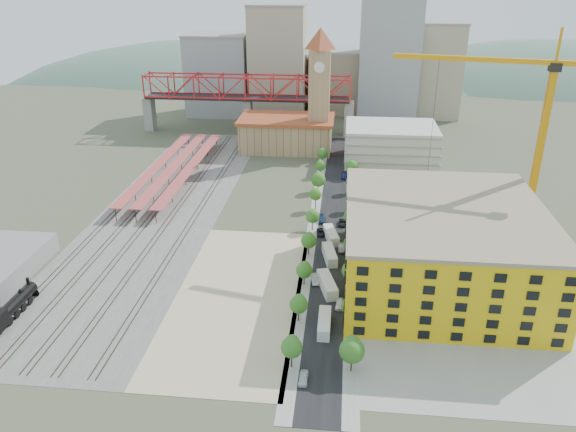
# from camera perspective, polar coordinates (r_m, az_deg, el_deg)

# --- Properties ---
(ground) EXTENTS (400.00, 400.00, 0.00)m
(ground) POSITION_cam_1_polar(r_m,az_deg,el_deg) (155.64, -1.51, -2.05)
(ground) COLOR #474C38
(ground) RESTS_ON ground
(ballast_strip) EXTENTS (36.00, 165.00, 0.06)m
(ballast_strip) POSITION_cam_1_polar(r_m,az_deg,el_deg) (178.92, -12.29, 0.97)
(ballast_strip) COLOR #605E59
(ballast_strip) RESTS_ON ground
(dirt_lot) EXTENTS (28.00, 67.00, 0.06)m
(dirt_lot) POSITION_cam_1_polar(r_m,az_deg,el_deg) (128.98, -5.09, -8.05)
(dirt_lot) COLOR tan
(dirt_lot) RESTS_ON ground
(street_asphalt) EXTENTS (12.00, 170.00, 0.06)m
(street_asphalt) POSITION_cam_1_polar(r_m,az_deg,el_deg) (168.14, 4.56, -0.06)
(street_asphalt) COLOR black
(street_asphalt) RESTS_ON ground
(sidewalk_west) EXTENTS (3.00, 170.00, 0.04)m
(sidewalk_west) POSITION_cam_1_polar(r_m,az_deg,el_deg) (168.31, 2.69, 0.02)
(sidewalk_west) COLOR gray
(sidewalk_west) RESTS_ON ground
(sidewalk_east) EXTENTS (3.00, 170.00, 0.04)m
(sidewalk_east) POSITION_cam_1_polar(r_m,az_deg,el_deg) (168.15, 6.44, -0.14)
(sidewalk_east) COLOR gray
(sidewalk_east) RESTS_ON ground
(construction_pad) EXTENTS (50.00, 90.00, 0.06)m
(construction_pad) POSITION_cam_1_polar(r_m,az_deg,el_deg) (139.38, 16.18, -6.38)
(construction_pad) COLOR gray
(construction_pad) RESTS_ON ground
(rail_tracks) EXTENTS (26.56, 160.00, 0.18)m
(rail_tracks) POSITION_cam_1_polar(r_m,az_deg,el_deg) (179.43, -12.84, 1.02)
(rail_tracks) COLOR #382B23
(rail_tracks) RESTS_ON ground
(platform_canopies) EXTENTS (16.00, 80.00, 4.12)m
(platform_canopies) POSITION_cam_1_polar(r_m,az_deg,el_deg) (203.49, -11.44, 5.06)
(platform_canopies) COLOR #B44645
(platform_canopies) RESTS_ON ground
(station_hall) EXTENTS (38.00, 24.00, 13.10)m
(station_hall) POSITION_cam_1_polar(r_m,az_deg,el_deg) (230.32, -0.15, 8.43)
(station_hall) COLOR tan
(station_hall) RESTS_ON ground
(clock_tower) EXTENTS (12.00, 12.00, 52.00)m
(clock_tower) POSITION_cam_1_polar(r_m,az_deg,el_deg) (222.49, 3.22, 13.67)
(clock_tower) COLOR tan
(clock_tower) RESTS_ON ground
(parking_garage) EXTENTS (34.00, 26.00, 14.00)m
(parking_garage) POSITION_cam_1_polar(r_m,az_deg,el_deg) (218.18, 10.37, 7.25)
(parking_garage) COLOR silver
(parking_garage) RESTS_ON ground
(truss_bridge) EXTENTS (94.00, 9.60, 25.60)m
(truss_bridge) POSITION_cam_1_polar(r_m,az_deg,el_deg) (252.43, -4.21, 12.59)
(truss_bridge) COLOR gray
(truss_bridge) RESTS_ON ground
(construction_building) EXTENTS (44.60, 50.60, 18.80)m
(construction_building) POSITION_cam_1_polar(r_m,az_deg,el_deg) (134.50, 15.38, -2.89)
(construction_building) COLOR yellow
(construction_building) RESTS_ON ground
(street_trees) EXTENTS (15.40, 124.40, 8.00)m
(street_trees) POSITION_cam_1_polar(r_m,az_deg,el_deg) (159.06, 4.45, -1.52)
(street_trees) COLOR #2B601D
(street_trees) RESTS_ON ground
(skyline) EXTENTS (133.00, 46.00, 60.00)m
(skyline) POSITION_cam_1_polar(r_m,az_deg,el_deg) (284.88, 3.76, 14.70)
(skyline) COLOR #9EA0A3
(skyline) RESTS_ON ground
(distant_hills) EXTENTS (647.00, 264.00, 227.00)m
(distant_hills) POSITION_cam_1_polar(r_m,az_deg,el_deg) (426.02, 9.18, 3.31)
(distant_hills) COLOR #4C6B59
(distant_hills) RESTS_ON ground
(locomotive) EXTENTS (2.99, 23.04, 5.76)m
(locomotive) POSITION_cam_1_polar(r_m,az_deg,el_deg) (132.55, -26.58, -8.76)
(locomotive) COLOR black
(locomotive) RESTS_ON ground
(tower_crane) EXTENTS (51.22, 12.87, 55.55)m
(tower_crane) POSITION_cam_1_polar(r_m,az_deg,el_deg) (153.93, 23.39, 9.28)
(tower_crane) COLOR orange
(tower_crane) RESTS_ON ground
(site_trailer_a) EXTENTS (2.51, 9.54, 2.61)m
(site_trailer_a) POSITION_cam_1_polar(r_m,az_deg,el_deg) (117.39, 3.71, -10.83)
(site_trailer_a) COLOR silver
(site_trailer_a) RESTS_ON ground
(site_trailer_b) EXTENTS (5.45, 10.74, 2.84)m
(site_trailer_b) POSITION_cam_1_polar(r_m,az_deg,el_deg) (130.12, 4.01, -6.98)
(site_trailer_b) COLOR silver
(site_trailer_b) RESTS_ON ground
(site_trailer_c) EXTENTS (4.45, 10.08, 2.67)m
(site_trailer_c) POSITION_cam_1_polar(r_m,az_deg,el_deg) (143.22, 4.25, -3.95)
(site_trailer_c) COLOR silver
(site_trailer_c) RESTS_ON ground
(site_trailer_d) EXTENTS (4.89, 10.16, 2.69)m
(site_trailer_d) POSITION_cam_1_polar(r_m,az_deg,el_deg) (153.39, 4.40, -1.97)
(site_trailer_d) COLOR silver
(site_trailer_d) RESTS_ON ground
(car_0) EXTENTS (1.67, 4.13, 1.41)m
(car_0) POSITION_cam_1_polar(r_m,az_deg,el_deg) (104.70, 1.58, -16.16)
(car_0) COLOR silver
(car_0) RESTS_ON ground
(car_1) EXTENTS (2.34, 4.94, 1.57)m
(car_1) POSITION_cam_1_polar(r_m,az_deg,el_deg) (133.39, 2.76, -6.43)
(car_1) COLOR #ABABB1
(car_1) RESTS_ON ground
(car_2) EXTENTS (2.53, 4.89, 1.32)m
(car_2) POSITION_cam_1_polar(r_m,az_deg,el_deg) (156.37, 3.33, -1.69)
(car_2) COLOR black
(car_2) RESTS_ON ground
(car_3) EXTENTS (2.65, 5.33, 1.49)m
(car_3) POSITION_cam_1_polar(r_m,az_deg,el_deg) (164.49, 3.49, -0.31)
(car_3) COLOR navy
(car_3) RESTS_ON ground
(car_4) EXTENTS (2.05, 4.47, 1.49)m
(car_4) POSITION_cam_1_polar(r_m,az_deg,el_deg) (124.63, 5.27, -8.92)
(car_4) COLOR white
(car_4) RESTS_ON ground
(car_5) EXTENTS (1.88, 4.91, 1.60)m
(car_5) POSITION_cam_1_polar(r_m,az_deg,el_deg) (148.22, 5.48, -3.22)
(car_5) COLOR gray
(car_5) RESTS_ON ground
(car_6) EXTENTS (2.33, 4.80, 1.31)m
(car_6) POSITION_cam_1_polar(r_m,az_deg,el_deg) (162.71, 5.56, -0.70)
(car_6) COLOR black
(car_6) RESTS_ON ground
(car_7) EXTENTS (2.38, 5.56, 1.60)m
(car_7) POSITION_cam_1_polar(r_m,az_deg,el_deg) (199.74, 5.74, 4.09)
(car_7) COLOR navy
(car_7) RESTS_ON ground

